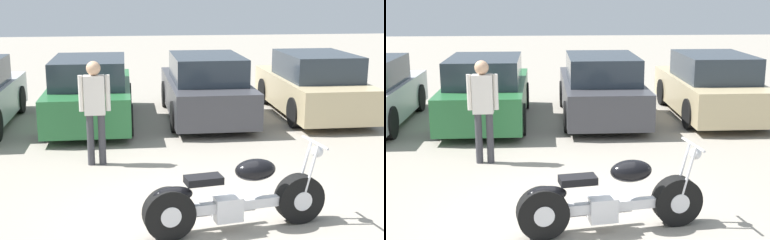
# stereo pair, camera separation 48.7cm
# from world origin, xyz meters

# --- Properties ---
(ground_plane) EXTENTS (60.00, 60.00, 0.00)m
(ground_plane) POSITION_xyz_m (0.00, 0.00, 0.00)
(ground_plane) COLOR gray
(motorcycle) EXTENTS (2.32, 0.77, 1.05)m
(motorcycle) POSITION_xyz_m (0.34, -0.35, 0.41)
(motorcycle) COLOR black
(motorcycle) RESTS_ON ground_plane
(parked_car_green) EXTENTS (1.81, 4.18, 1.49)m
(parked_car_green) POSITION_xyz_m (-1.71, 5.49, 0.69)
(parked_car_green) COLOR #286B38
(parked_car_green) RESTS_ON ground_plane
(parked_car_dark_grey) EXTENTS (1.81, 4.18, 1.49)m
(parked_car_dark_grey) POSITION_xyz_m (0.88, 5.69, 0.69)
(parked_car_dark_grey) COLOR #3D3D42
(parked_car_dark_grey) RESTS_ON ground_plane
(parked_car_champagne) EXTENTS (1.81, 4.18, 1.49)m
(parked_car_champagne) POSITION_xyz_m (3.48, 5.77, 0.69)
(parked_car_champagne) COLOR #C6B284
(parked_car_champagne) RESTS_ON ground_plane
(person_standing) EXTENTS (0.52, 0.24, 1.76)m
(person_standing) POSITION_xyz_m (-1.45, 2.47, 1.06)
(person_standing) COLOR #38383D
(person_standing) RESTS_ON ground_plane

